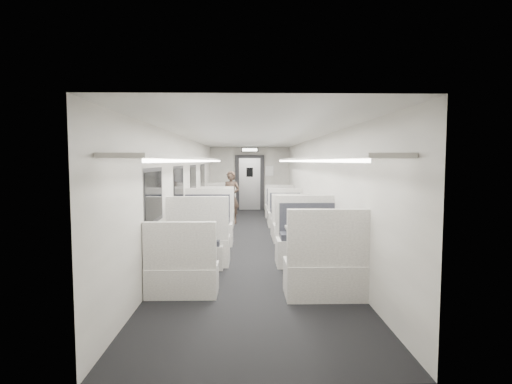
{
  "coord_description": "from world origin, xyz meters",
  "views": [
    {
      "loc": [
        -0.09,
        -9.18,
        1.87
      ],
      "look_at": [
        0.14,
        1.27,
        1.06
      ],
      "focal_mm": 28.0,
      "sensor_mm": 36.0,
      "label": 1
    }
  ],
  "objects_px": {
    "booth_right_c": "(298,232)",
    "passenger": "(231,197)",
    "booth_left_b": "(213,218)",
    "booth_left_c": "(203,233)",
    "booth_left_a": "(218,209)",
    "exit_sign": "(250,150)",
    "booth_right_a": "(282,209)",
    "booth_right_d": "(316,253)",
    "booth_left_d": "(190,257)",
    "booth_right_b": "(288,218)",
    "vestibule_door": "(250,183)"
  },
  "relations": [
    {
      "from": "vestibule_door",
      "to": "exit_sign",
      "type": "height_order",
      "value": "exit_sign"
    },
    {
      "from": "booth_left_b",
      "to": "booth_right_b",
      "type": "bearing_deg",
      "value": 2.53
    },
    {
      "from": "booth_right_b",
      "to": "passenger",
      "type": "bearing_deg",
      "value": 139.86
    },
    {
      "from": "booth_left_a",
      "to": "booth_left_b",
      "type": "bearing_deg",
      "value": -90.0
    },
    {
      "from": "booth_left_a",
      "to": "booth_right_b",
      "type": "bearing_deg",
      "value": -43.44
    },
    {
      "from": "booth_right_a",
      "to": "booth_right_d",
      "type": "height_order",
      "value": "booth_right_d"
    },
    {
      "from": "booth_left_c",
      "to": "booth_right_b",
      "type": "bearing_deg",
      "value": 52.03
    },
    {
      "from": "booth_left_b",
      "to": "booth_right_b",
      "type": "height_order",
      "value": "booth_left_b"
    },
    {
      "from": "booth_left_b",
      "to": "booth_left_c",
      "type": "bearing_deg",
      "value": -90.0
    },
    {
      "from": "booth_right_d",
      "to": "passenger",
      "type": "xyz_separation_m",
      "value": [
        -1.58,
        5.68,
        0.37
      ]
    },
    {
      "from": "booth_left_b",
      "to": "vestibule_door",
      "type": "distance_m",
      "value": 4.78
    },
    {
      "from": "booth_left_a",
      "to": "passenger",
      "type": "xyz_separation_m",
      "value": [
        0.42,
        -0.56,
        0.41
      ]
    },
    {
      "from": "booth_right_c",
      "to": "booth_right_d",
      "type": "distance_m",
      "value": 2.2
    },
    {
      "from": "booth_left_c",
      "to": "booth_right_c",
      "type": "distance_m",
      "value": 2.04
    },
    {
      "from": "booth_left_b",
      "to": "booth_right_c",
      "type": "distance_m",
      "value": 2.87
    },
    {
      "from": "booth_right_b",
      "to": "vestibule_door",
      "type": "xyz_separation_m",
      "value": [
        -1.0,
        4.54,
        0.68
      ]
    },
    {
      "from": "booth_left_b",
      "to": "booth_right_c",
      "type": "bearing_deg",
      "value": -45.8
    },
    {
      "from": "booth_left_c",
      "to": "booth_right_a",
      "type": "xyz_separation_m",
      "value": [
        2.0,
        4.46,
        -0.06
      ]
    },
    {
      "from": "booth_left_c",
      "to": "exit_sign",
      "type": "bearing_deg",
      "value": 81.41
    },
    {
      "from": "booth_left_b",
      "to": "passenger",
      "type": "relative_size",
      "value": 1.33
    },
    {
      "from": "booth_left_a",
      "to": "booth_left_d",
      "type": "height_order",
      "value": "booth_left_a"
    },
    {
      "from": "booth_left_c",
      "to": "booth_right_c",
      "type": "relative_size",
      "value": 1.17
    },
    {
      "from": "booth_left_c",
      "to": "exit_sign",
      "type": "xyz_separation_m",
      "value": [
        1.0,
        6.62,
        1.86
      ]
    },
    {
      "from": "booth_right_c",
      "to": "passenger",
      "type": "xyz_separation_m",
      "value": [
        -1.58,
        3.48,
        0.43
      ]
    },
    {
      "from": "booth_left_a",
      "to": "booth_right_c",
      "type": "bearing_deg",
      "value": -63.66
    },
    {
      "from": "booth_left_b",
      "to": "vestibule_door",
      "type": "height_order",
      "value": "vestibule_door"
    },
    {
      "from": "booth_left_b",
      "to": "booth_left_c",
      "type": "distance_m",
      "value": 2.48
    },
    {
      "from": "booth_left_c",
      "to": "passenger",
      "type": "bearing_deg",
      "value": 83.87
    },
    {
      "from": "booth_left_b",
      "to": "exit_sign",
      "type": "bearing_deg",
      "value": 76.43
    },
    {
      "from": "booth_right_c",
      "to": "booth_right_d",
      "type": "bearing_deg",
      "value": -90.0
    },
    {
      "from": "booth_right_a",
      "to": "booth_right_c",
      "type": "relative_size",
      "value": 1.0
    },
    {
      "from": "vestibule_door",
      "to": "passenger",
      "type": "bearing_deg",
      "value": -100.27
    },
    {
      "from": "booth_right_c",
      "to": "passenger",
      "type": "relative_size",
      "value": 1.27
    },
    {
      "from": "booth_left_c",
      "to": "vestibule_door",
      "type": "relative_size",
      "value": 1.12
    },
    {
      "from": "booth_left_d",
      "to": "booth_right_d",
      "type": "relative_size",
      "value": 0.85
    },
    {
      "from": "booth_left_c",
      "to": "passenger",
      "type": "distance_m",
      "value": 3.94
    },
    {
      "from": "booth_right_d",
      "to": "booth_left_c",
      "type": "bearing_deg",
      "value": 138.29
    },
    {
      "from": "exit_sign",
      "to": "booth_right_c",
      "type": "bearing_deg",
      "value": -80.84
    },
    {
      "from": "booth_right_d",
      "to": "passenger",
      "type": "distance_m",
      "value": 5.91
    },
    {
      "from": "booth_right_d",
      "to": "exit_sign",
      "type": "distance_m",
      "value": 8.66
    },
    {
      "from": "exit_sign",
      "to": "booth_right_a",
      "type": "bearing_deg",
      "value": -65.11
    },
    {
      "from": "booth_left_b",
      "to": "booth_right_b",
      "type": "xyz_separation_m",
      "value": [
        2.0,
        0.09,
        -0.02
      ]
    },
    {
      "from": "booth_right_a",
      "to": "booth_left_d",
      "type": "bearing_deg",
      "value": -107.74
    },
    {
      "from": "booth_left_c",
      "to": "passenger",
      "type": "height_order",
      "value": "passenger"
    },
    {
      "from": "booth_right_a",
      "to": "passenger",
      "type": "height_order",
      "value": "passenger"
    },
    {
      "from": "booth_right_a",
      "to": "booth_right_c",
      "type": "bearing_deg",
      "value": -90.0
    },
    {
      "from": "booth_left_d",
      "to": "exit_sign",
      "type": "distance_m",
      "value": 8.68
    },
    {
      "from": "booth_right_b",
      "to": "booth_right_d",
      "type": "distance_m",
      "value": 4.35
    },
    {
      "from": "booth_left_c",
      "to": "booth_left_d",
      "type": "bearing_deg",
      "value": -90.0
    },
    {
      "from": "booth_right_a",
      "to": "booth_right_d",
      "type": "xyz_separation_m",
      "value": [
        0.0,
        -6.25,
        0.06
      ]
    }
  ]
}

